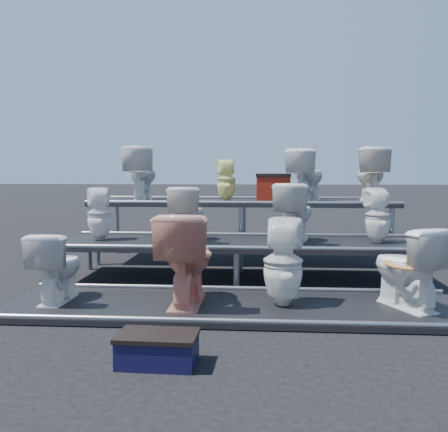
# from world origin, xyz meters

# --- Properties ---
(ground) EXTENTS (80.00, 80.00, 0.00)m
(ground) POSITION_xyz_m (0.00, 0.00, 0.00)
(ground) COLOR black
(ground) RESTS_ON ground
(tier_front) EXTENTS (4.20, 1.20, 0.06)m
(tier_front) POSITION_xyz_m (0.00, -1.30, 0.03)
(tier_front) COLOR black
(tier_front) RESTS_ON ground
(tier_mid) EXTENTS (4.20, 1.20, 0.46)m
(tier_mid) POSITION_xyz_m (0.00, 0.00, 0.23)
(tier_mid) COLOR black
(tier_mid) RESTS_ON ground
(tier_back) EXTENTS (4.20, 1.20, 0.86)m
(tier_back) POSITION_xyz_m (0.00, 1.30, 0.43)
(tier_back) COLOR black
(tier_back) RESTS_ON ground
(toilet_0) EXTENTS (0.38, 0.65, 0.66)m
(toilet_0) POSITION_xyz_m (-1.66, -1.30, 0.39)
(toilet_0) COLOR white
(toilet_0) RESTS_ON tier_front
(toilet_1) EXTENTS (0.48, 0.84, 0.86)m
(toilet_1) POSITION_xyz_m (-0.43, -1.30, 0.49)
(toilet_1) COLOR tan
(toilet_1) RESTS_ON tier_front
(toilet_2) EXTENTS (0.41, 0.42, 0.80)m
(toilet_2) POSITION_xyz_m (0.47, -1.30, 0.46)
(toilet_2) COLOR white
(toilet_2) RESTS_ON tier_front
(toilet_3) EXTENTS (0.68, 0.83, 0.74)m
(toilet_3) POSITION_xyz_m (1.57, -1.30, 0.43)
(toilet_3) COLOR white
(toilet_3) RESTS_ON tier_front
(toilet_4) EXTENTS (0.37, 0.37, 0.63)m
(toilet_4) POSITION_xyz_m (-1.67, 0.00, 0.78)
(toilet_4) COLOR white
(toilet_4) RESTS_ON tier_mid
(toilet_5) EXTENTS (0.41, 0.66, 0.65)m
(toilet_5) POSITION_xyz_m (-0.60, 0.00, 0.78)
(toilet_5) COLOR white
(toilet_5) RESTS_ON tier_mid
(toilet_6) EXTENTS (0.56, 0.76, 0.69)m
(toilet_6) POSITION_xyz_m (0.66, 0.00, 0.81)
(toilet_6) COLOR white
(toilet_6) RESTS_ON tier_mid
(toilet_7) EXTENTS (0.31, 0.32, 0.64)m
(toilet_7) POSITION_xyz_m (1.61, 0.00, 0.78)
(toilet_7) COLOR white
(toilet_7) RESTS_ON tier_mid
(toilet_8) EXTENTS (0.48, 0.78, 0.77)m
(toilet_8) POSITION_xyz_m (-1.47, 1.30, 1.24)
(toilet_8) COLOR white
(toilet_8) RESTS_ON tier_back
(toilet_9) EXTENTS (0.31, 0.32, 0.60)m
(toilet_9) POSITION_xyz_m (-0.23, 1.30, 1.16)
(toilet_9) COLOR #F1F097
(toilet_9) RESTS_ON tier_back
(toilet_10) EXTENTS (0.66, 0.82, 0.73)m
(toilet_10) POSITION_xyz_m (0.91, 1.30, 1.22)
(toilet_10) COLOR white
(toilet_10) RESTS_ON tier_back
(toilet_11) EXTENTS (0.45, 0.75, 0.75)m
(toilet_11) POSITION_xyz_m (1.80, 1.30, 1.23)
(toilet_11) COLOR white
(toilet_11) RESTS_ON tier_back
(red_crate) EXTENTS (0.48, 0.38, 0.34)m
(red_crate) POSITION_xyz_m (0.44, 1.39, 1.03)
(red_crate) COLOR maroon
(red_crate) RESTS_ON tier_back
(step_stool) EXTENTS (0.52, 0.32, 0.19)m
(step_stool) POSITION_xyz_m (-0.43, -2.63, 0.09)
(step_stool) COLOR black
(step_stool) RESTS_ON ground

